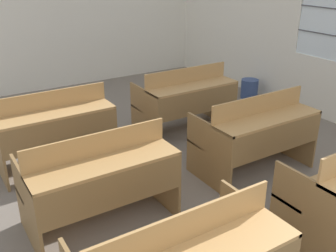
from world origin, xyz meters
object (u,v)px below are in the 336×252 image
at_px(bench_third_right, 186,99).
at_px(wastepaper_bin, 249,89).
at_px(bench_third_left, 54,127).
at_px(bench_second_right, 256,133).
at_px(bench_second_left, 100,179).

bearing_deg(bench_third_right, wastepaper_bin, 18.26).
xyz_separation_m(bench_third_left, bench_third_right, (1.91, 0.01, 0.00)).
distance_m(bench_third_right, wastepaper_bin, 1.94).
bearing_deg(wastepaper_bin, bench_third_left, -170.69).
bearing_deg(bench_third_left, bench_third_right, 0.35).
bearing_deg(bench_second_right, bench_third_right, 90.39).
bearing_deg(bench_third_right, bench_third_left, -179.65).
xyz_separation_m(bench_second_left, bench_second_right, (1.93, -0.00, 0.00)).
relative_size(bench_second_left, bench_third_right, 1.00).
height_order(bench_second_left, bench_second_right, same).
bearing_deg(bench_third_left, bench_second_right, -35.99).
xyz_separation_m(bench_second_left, bench_third_left, (0.01, 1.39, 0.00)).
bearing_deg(wastepaper_bin, bench_third_right, -161.74).
relative_size(bench_second_left, bench_second_right, 1.00).
relative_size(bench_third_right, wastepaper_bin, 3.88).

